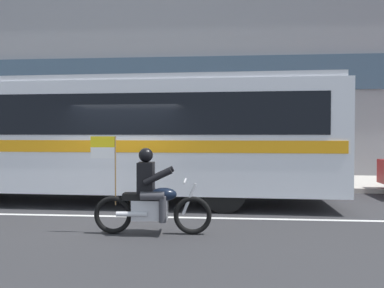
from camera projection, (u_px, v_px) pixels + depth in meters
name	position (u px, v px, depth m)	size (l,w,h in m)	color
ground_plane	(125.00, 211.00, 9.03)	(60.00, 60.00, 0.00)	#2B2B2D
sidewalk_curb	(161.00, 181.00, 14.11)	(28.00, 3.80, 0.15)	#B7B2A8
lane_center_stripe	(118.00, 216.00, 8.43)	(26.60, 0.14, 0.01)	silver
office_building_facade	(169.00, 32.00, 16.22)	(28.00, 0.89, 12.27)	gray
transit_bus	(94.00, 131.00, 10.26)	(12.75, 2.96, 3.22)	silver
motorcycle_with_rider	(151.00, 197.00, 6.93)	(2.19, 0.64, 1.78)	black
fire_hydrant	(289.00, 173.00, 12.58)	(0.22, 0.30, 0.75)	gold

